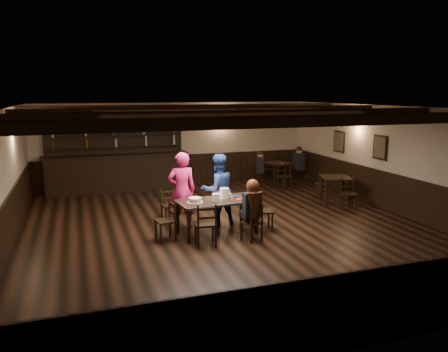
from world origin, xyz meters
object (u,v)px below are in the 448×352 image
object	(u,v)px
woman_pink	(182,190)
chair_near_right	(254,221)
dining_table	(217,203)
man_blue	(218,190)
cake	(195,200)
chair_near_left	(206,222)
bar_counter	(117,168)

from	to	relation	value
woman_pink	chair_near_right	bearing A→B (deg)	132.91
dining_table	man_blue	world-z (taller)	man_blue
cake	woman_pink	bearing A→B (deg)	99.63
man_blue	dining_table	bearing A→B (deg)	63.16
chair_near_left	woman_pink	bearing A→B (deg)	97.17
woman_pink	man_blue	xyz separation A→B (m)	(0.83, -0.05, -0.04)
chair_near_left	man_blue	xyz separation A→B (m)	(0.66, 1.29, 0.32)
bar_counter	woman_pink	bearing A→B (deg)	-76.88
chair_near_left	cake	distance (m)	0.71
cake	chair_near_right	bearing A→B (deg)	-32.71
cake	chair_near_left	bearing A→B (deg)	-85.47
bar_counter	chair_near_right	bearing A→B (deg)	-69.06
man_blue	cake	size ratio (longest dim) A/B	4.93
chair_near_left	cake	bearing A→B (deg)	94.53
chair_near_right	woman_pink	world-z (taller)	woman_pink
woman_pink	man_blue	bearing A→B (deg)	178.75
dining_table	man_blue	size ratio (longest dim) A/B	1.06
dining_table	bar_counter	size ratio (longest dim) A/B	0.40
bar_counter	chair_near_left	bearing A→B (deg)	-78.25
dining_table	chair_near_left	world-z (taller)	chair_near_left
dining_table	cake	world-z (taller)	cake
woman_pink	dining_table	bearing A→B (deg)	136.10
man_blue	bar_counter	bearing A→B (deg)	-74.80
chair_near_left	chair_near_right	world-z (taller)	chair_near_left
chair_near_right	man_blue	size ratio (longest dim) A/B	0.46
chair_near_right	dining_table	bearing A→B (deg)	127.62
woman_pink	bar_counter	size ratio (longest dim) A/B	0.40
chair_near_left	cake	world-z (taller)	chair_near_left
chair_near_left	dining_table	bearing A→B (deg)	57.11
dining_table	cake	size ratio (longest dim) A/B	5.20
dining_table	cake	xyz separation A→B (m)	(-0.50, -0.05, 0.12)
dining_table	cake	distance (m)	0.52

